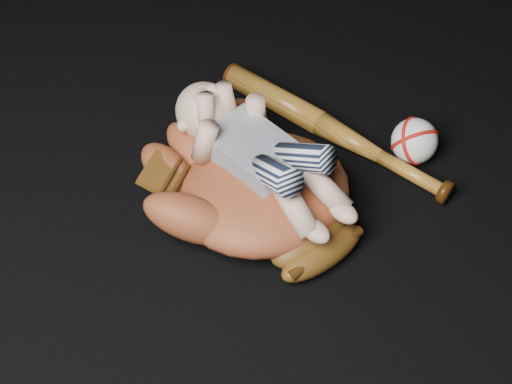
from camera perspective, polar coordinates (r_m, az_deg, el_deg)
baseball_glove at (r=1.26m, az=0.57°, el=0.48°), size 0.43×0.47×0.13m
newborn_baby at (r=1.23m, az=0.73°, el=2.82°), size 0.24×0.40×0.15m
baseball_bat at (r=1.43m, az=5.61°, el=4.48°), size 0.20×0.49×0.05m
baseball at (r=1.41m, az=11.45°, el=3.65°), size 0.09×0.09×0.08m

